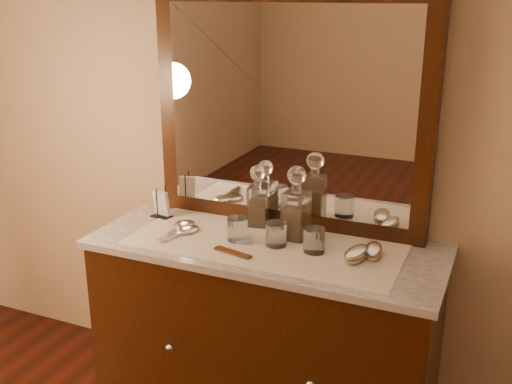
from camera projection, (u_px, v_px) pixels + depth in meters
dresser_cabinet at (265, 338)px, 2.59m from camera, size 1.40×0.55×0.82m
knob_left at (170, 348)px, 2.45m from camera, size 0.04×0.04×0.04m
knob_right at (311, 384)px, 2.22m from camera, size 0.04×0.04×0.04m
marble_top at (266, 247)px, 2.46m from camera, size 1.44×0.59×0.03m
mirror_frame at (289, 111)px, 2.51m from camera, size 1.20×0.08×1.00m
mirror_glass at (286, 112)px, 2.48m from camera, size 1.06×0.01×0.86m
lace_runner at (264, 245)px, 2.44m from camera, size 1.10×0.45×0.00m
pin_dish at (243, 240)px, 2.46m from camera, size 0.10×0.10×0.01m
comb at (233, 252)px, 2.35m from camera, size 0.17×0.07×0.01m
napkin_rack at (161, 205)px, 2.72m from camera, size 0.10×0.07×0.14m
decanter_left at (258, 202)px, 2.60m from camera, size 0.10×0.10×0.27m
decanter_right at (296, 211)px, 2.45m from camera, size 0.10×0.10×0.31m
brush_near at (356, 254)px, 2.29m from camera, size 0.10×0.17×0.04m
brush_far at (374, 251)px, 2.33m from camera, size 0.09×0.15×0.04m
hand_mirror_outer at (182, 226)px, 2.60m from camera, size 0.09×0.22×0.02m
hand_mirror_inner at (185, 231)px, 2.55m from camera, size 0.11×0.22×0.02m
tumblers at (275, 234)px, 2.41m from camera, size 0.41×0.10×0.10m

